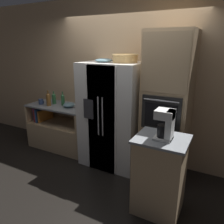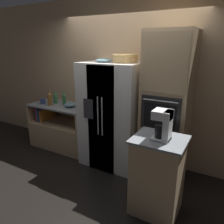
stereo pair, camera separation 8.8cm
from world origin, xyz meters
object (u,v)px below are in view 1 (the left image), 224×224
wall_oven (167,108)px  mug (41,102)px  bottle_wide (48,99)px  wicker_basket (125,58)px  coffee_maker (166,124)px  fruit_bowl (104,60)px  bottle_short (54,98)px  bottle_tall (63,99)px  mixing_bowl (69,105)px  refrigerator (112,115)px

wall_oven → mug: wall_oven is taller
bottle_wide → mug: bearing=176.8°
wicker_basket → coffee_maker: 1.40m
wall_oven → bottle_wide: (-2.25, -0.12, -0.10)m
bottle_wide → coffee_maker: (2.46, -0.74, 0.16)m
fruit_bowl → coffee_maker: fruit_bowl is taller
bottle_short → mug: bearing=-144.8°
wicker_basket → fruit_bowl: 0.34m
bottle_tall → bottle_wide: bottle_wide is taller
wall_oven → mixing_bowl: wall_oven is taller
bottle_wide → mixing_bowl: 0.44m
wicker_basket → coffee_maker: (0.90, -0.85, -0.64)m
wall_oven → bottle_short: (-2.26, 0.04, -0.12)m
refrigerator → mixing_bowl: size_ratio=8.03×
fruit_bowl → mug: size_ratio=2.11×
bottle_wide → mixing_bowl: size_ratio=1.37×
wicker_basket → coffee_maker: wicker_basket is taller
coffee_maker → bottle_short: bearing=160.0°
wicker_basket → bottle_wide: bearing=-176.1°
mixing_bowl → wicker_basket: bearing=0.8°
mug → mixing_bowl: size_ratio=0.60×
bottle_tall → wall_oven: bearing=-1.0°
bottle_tall → coffee_maker: (2.23, -0.89, 0.17)m
wicker_basket → fruit_bowl: bearing=-166.2°
wicker_basket → wall_oven: bearing=0.7°
fruit_bowl → bottle_wide: bearing=-178.8°
fruit_bowl → mug: (-1.44, -0.01, -0.84)m
coffee_maker → refrigerator: bearing=144.1°
wall_oven → coffee_maker: bearing=-76.3°
refrigerator → wall_oven: wall_oven is taller
refrigerator → coffee_maker: bearing=-35.9°
mixing_bowl → bottle_short: bearing=171.0°
refrigerator → wicker_basket: size_ratio=4.31×
refrigerator → coffee_maker: size_ratio=5.06×
bottle_tall → mug: 0.47m
wicker_basket → mixing_bowl: bearing=-179.2°
mixing_bowl → coffee_maker: (2.04, -0.83, 0.25)m
coffee_maker → fruit_bowl: bearing=148.1°
wicker_basket → mug: 1.98m
bottle_wide → bottle_short: bearing=91.9°
fruit_bowl → bottle_short: (-1.23, 0.13, -0.78)m
wicker_basket → bottle_tall: size_ratio=1.51×
mug → coffee_maker: 2.79m
bottle_tall → fruit_bowl: bearing=-7.1°
bottle_short → wall_oven: bearing=-1.1°
refrigerator → bottle_short: 1.37m
fruit_bowl → coffee_maker: size_ratio=0.80×
refrigerator → wall_oven: bearing=3.7°
bottle_tall → mixing_bowl: size_ratio=1.23×
bottle_short → mug: 0.26m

